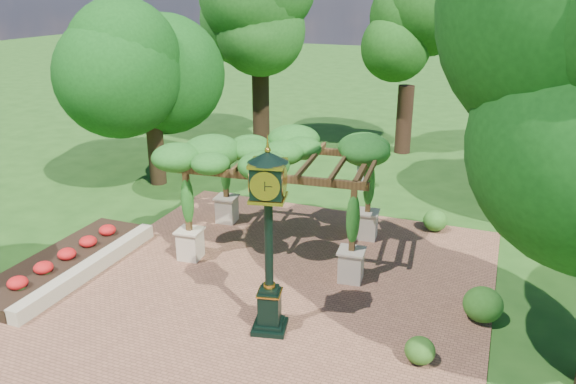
% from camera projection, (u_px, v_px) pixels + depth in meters
% --- Properties ---
extents(ground, '(120.00, 120.00, 0.00)m').
position_uv_depth(ground, '(246.00, 323.00, 12.24)').
color(ground, '#1E4714').
rests_on(ground, ground).
extents(brick_plaza, '(10.00, 12.00, 0.04)m').
position_uv_depth(brick_plaza, '(264.00, 300.00, 13.11)').
color(brick_plaza, brown).
rests_on(brick_plaza, ground).
extents(border_wall, '(0.35, 5.00, 0.40)m').
position_uv_depth(border_wall, '(90.00, 268.00, 14.20)').
color(border_wall, '#C6B793').
rests_on(border_wall, ground).
extents(flower_bed, '(1.50, 5.00, 0.36)m').
position_uv_depth(flower_bed, '(62.00, 263.00, 14.51)').
color(flower_bed, red).
rests_on(flower_bed, ground).
extents(pedestal_clock, '(0.95, 0.95, 4.02)m').
position_uv_depth(pedestal_clock, '(269.00, 227.00, 11.15)').
color(pedestal_clock, black).
rests_on(pedestal_clock, brick_plaza).
extents(pergola, '(5.30, 3.62, 3.17)m').
position_uv_depth(pergola, '(282.00, 160.00, 14.83)').
color(pergola, beige).
rests_on(pergola, brick_plaza).
extents(sundial, '(0.64, 0.64, 0.98)m').
position_uv_depth(sundial, '(360.00, 177.00, 20.29)').
color(sundial, gray).
rests_on(sundial, ground).
extents(shrub_front, '(0.71, 0.71, 0.54)m').
position_uv_depth(shrub_front, '(420.00, 350.00, 10.82)').
color(shrub_front, '#275117').
rests_on(shrub_front, brick_plaza).
extents(shrub_mid, '(1.14, 1.14, 0.77)m').
position_uv_depth(shrub_mid, '(483.00, 305.00, 12.16)').
color(shrub_mid, '#265818').
rests_on(shrub_mid, brick_plaza).
extents(shrub_back, '(0.82, 0.82, 0.63)m').
position_uv_depth(shrub_back, '(435.00, 221.00, 16.69)').
color(shrub_back, '#295E1B').
rests_on(shrub_back, brick_plaza).
extents(tree_west_near, '(4.13, 4.13, 7.03)m').
position_uv_depth(tree_west_near, '(148.00, 51.00, 19.28)').
color(tree_west_near, '#342414').
rests_on(tree_west_near, ground).
extents(tree_west_far, '(4.48, 4.48, 8.71)m').
position_uv_depth(tree_west_far, '(259.00, 10.00, 23.73)').
color(tree_west_far, black).
rests_on(tree_west_far, ground).
extents(tree_north, '(3.64, 3.64, 7.60)m').
position_uv_depth(tree_north, '(411.00, 31.00, 23.03)').
color(tree_north, '#341E15').
rests_on(tree_north, ground).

